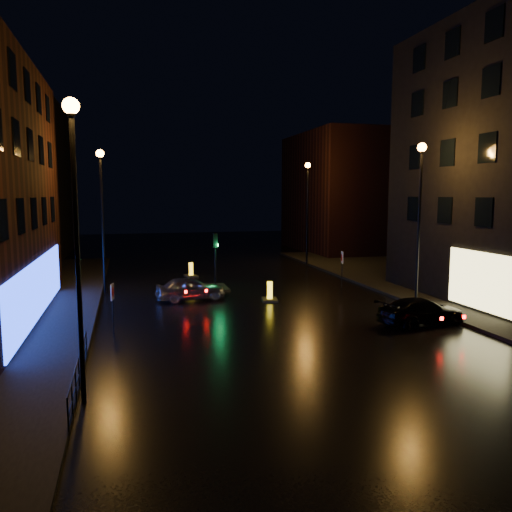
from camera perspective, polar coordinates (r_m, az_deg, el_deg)
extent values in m
plane|color=black|center=(18.43, 6.96, -11.48)|extent=(120.00, 120.00, 0.00)
cube|color=black|center=(32.26, 25.21, -3.91)|extent=(12.00, 44.00, 0.15)
cube|color=black|center=(52.10, -25.40, 7.68)|extent=(8.00, 16.00, 14.00)
cube|color=black|center=(52.80, 9.45, 7.16)|extent=(8.00, 14.00, 12.00)
cylinder|color=black|center=(14.40, -19.69, -0.73)|extent=(0.14, 0.14, 8.00)
cylinder|color=black|center=(14.44, -20.37, 15.20)|extent=(0.20, 0.20, 0.25)
sphere|color=orange|center=(14.46, -20.40, 15.79)|extent=(0.44, 0.44, 0.44)
cylinder|color=black|center=(30.30, -17.11, 3.27)|extent=(0.14, 0.14, 8.00)
cylinder|color=black|center=(30.32, -17.39, 10.84)|extent=(0.20, 0.20, 0.25)
sphere|color=orange|center=(30.33, -17.40, 11.12)|extent=(0.44, 0.44, 0.44)
cylinder|color=black|center=(26.49, 18.09, 2.73)|extent=(0.14, 0.14, 8.00)
cylinder|color=black|center=(26.51, 18.43, 11.38)|extent=(0.20, 0.20, 0.25)
sphere|color=orange|center=(26.53, 18.44, 11.70)|extent=(0.44, 0.44, 0.44)
cylinder|color=black|center=(40.85, 5.87, 4.46)|extent=(0.14, 0.14, 8.00)
cylinder|color=black|center=(40.87, 5.94, 10.07)|extent=(0.20, 0.20, 0.25)
sphere|color=orange|center=(40.87, 5.94, 10.28)|extent=(0.44, 0.44, 0.44)
cube|color=black|center=(31.23, -4.63, -3.62)|extent=(1.40, 2.40, 0.12)
cylinder|color=black|center=(31.00, -4.66, -1.19)|extent=(0.12, 0.12, 2.80)
cube|color=black|center=(30.81, -4.69, 1.76)|extent=(0.28, 0.22, 0.90)
cylinder|color=#0CFF59|center=(30.87, -4.42, 1.25)|extent=(0.05, 0.18, 0.18)
cylinder|color=black|center=(16.06, -19.64, -11.05)|extent=(0.05, 6.00, 0.05)
cylinder|color=black|center=(16.20, -19.57, -12.63)|extent=(0.04, 6.00, 0.04)
cylinder|color=black|center=(13.43, -20.69, -16.90)|extent=(0.04, 0.04, 1.00)
cylinder|color=black|center=(16.20, -19.57, -12.63)|extent=(0.04, 0.04, 1.00)
cylinder|color=black|center=(19.05, -18.81, -9.62)|extent=(0.04, 0.04, 1.00)
imported|color=#AAACB2|center=(27.98, -7.49, -3.69)|extent=(3.93, 1.89, 1.30)
imported|color=black|center=(23.77, 18.41, -6.04)|extent=(4.34, 2.21, 1.21)
cube|color=black|center=(27.70, 1.57, -5.00)|extent=(1.01, 1.34, 0.10)
cube|color=yellow|center=(27.60, 1.58, -3.98)|extent=(0.31, 0.23, 1.01)
cube|color=black|center=(27.60, 1.58, -3.98)|extent=(0.30, 0.07, 0.61)
cube|color=black|center=(35.96, -7.43, -2.26)|extent=(0.95, 1.26, 0.10)
cube|color=yellow|center=(35.88, -7.44, -1.50)|extent=(0.29, 0.22, 0.95)
cube|color=black|center=(35.88, -7.44, -1.50)|extent=(0.29, 0.07, 0.57)
cylinder|color=black|center=(22.20, -16.05, -5.82)|extent=(0.05, 0.05, 2.00)
cube|color=silver|center=(22.05, -16.11, -3.97)|extent=(0.13, 0.50, 0.68)
cylinder|color=#B20C0C|center=(22.05, -16.04, -3.97)|extent=(0.09, 0.40, 0.40)
cylinder|color=black|center=(31.78, 9.79, -1.61)|extent=(0.06, 0.06, 2.20)
cube|color=silver|center=(31.67, 9.82, -0.18)|extent=(0.19, 0.55, 0.75)
cylinder|color=#B20C0C|center=(31.66, 9.77, -0.18)|extent=(0.13, 0.43, 0.44)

